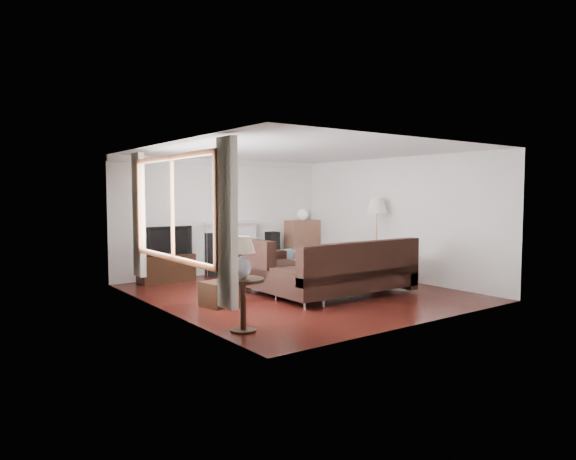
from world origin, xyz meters
TOP-DOWN VIEW (x-y plane):
  - room at (0.00, 0.00)m, footprint 5.10×5.60m
  - window at (-2.45, -0.20)m, footprint 0.12×2.74m
  - curtain_near at (-2.40, -1.72)m, footprint 0.10×0.35m
  - curtain_far at (-2.40, 1.32)m, footprint 0.10×0.35m
  - fireplace at (0.15, 2.64)m, footprint 1.40×0.26m
  - tv_stand at (-1.44, 2.48)m, footprint 1.08×0.48m
  - television at (-1.44, 2.48)m, footprint 1.00×0.13m
  - speaker_left at (-0.33, 2.54)m, footprint 0.33×0.37m
  - speaker_right at (1.20, 2.55)m, footprint 0.26×0.31m
  - bookshelf at (2.06, 2.53)m, footprint 0.82×0.39m
  - globe_lamp at (2.06, 2.53)m, footprint 0.26×0.26m
  - sectional_sofa at (0.43, -0.79)m, footprint 2.81×2.06m
  - coffee_table at (0.32, 0.75)m, footprint 1.25×0.98m
  - footstool at (-1.69, -0.17)m, footprint 0.54×0.54m
  - floor_lamp at (2.22, 0.23)m, footprint 0.50×0.50m
  - side_table at (-2.15, -1.67)m, footprint 0.55×0.55m
  - table_lamp at (-2.15, -1.67)m, footprint 0.33×0.33m

SIDE VIEW (x-z plane):
  - footstool at x=-1.69m, z-range 0.00..0.39m
  - coffee_table at x=0.32m, z-range 0.00..0.43m
  - tv_stand at x=-1.44m, z-range 0.00..0.54m
  - side_table at x=-2.15m, z-range 0.00..0.69m
  - speaker_right at x=1.20m, z-range 0.00..0.88m
  - sectional_sofa at x=0.43m, z-range 0.00..0.91m
  - speaker_left at x=-0.33m, z-range 0.00..0.92m
  - bookshelf at x=2.06m, z-range 0.00..1.12m
  - fireplace at x=0.15m, z-range 0.00..1.15m
  - television at x=-1.44m, z-range 0.54..1.11m
  - floor_lamp at x=2.22m, z-range 0.00..1.67m
  - table_lamp at x=-2.15m, z-range 0.69..1.22m
  - room at x=0.00m, z-range -0.02..2.52m
  - globe_lamp at x=2.06m, z-range 1.12..1.39m
  - curtain_near at x=-2.40m, z-range 0.35..2.45m
  - curtain_far at x=-2.40m, z-range 0.35..2.45m
  - window at x=-2.45m, z-range 0.78..2.32m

